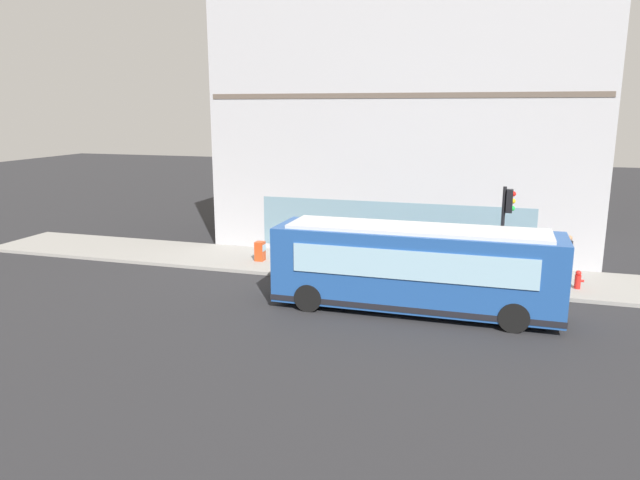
# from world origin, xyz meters

# --- Properties ---
(ground) EXTENTS (120.00, 120.00, 0.00)m
(ground) POSITION_xyz_m (0.00, 0.00, 0.00)
(ground) COLOR #262628
(sidewalk_curb) EXTENTS (4.27, 40.00, 0.15)m
(sidewalk_curb) POSITION_xyz_m (4.74, 0.00, 0.07)
(sidewalk_curb) COLOR gray
(sidewalk_curb) RESTS_ON ground
(building_corner) EXTENTS (7.69, 18.55, 13.95)m
(building_corner) POSITION_xyz_m (10.69, 0.00, 6.97)
(building_corner) COLOR #A8A8AD
(building_corner) RESTS_ON ground
(city_bus_nearside) EXTENTS (2.62, 10.05, 3.07)m
(city_bus_nearside) POSITION_xyz_m (-0.07, -2.09, 1.55)
(city_bus_nearside) COLOR #1E478C
(city_bus_nearside) RESTS_ON ground
(traffic_light_near_corner) EXTENTS (0.32, 0.49, 4.04)m
(traffic_light_near_corner) POSITION_xyz_m (3.17, -5.12, 2.97)
(traffic_light_near_corner) COLOR black
(traffic_light_near_corner) RESTS_ON sidewalk_curb
(fire_hydrant) EXTENTS (0.35, 0.35, 0.74)m
(fire_hydrant) POSITION_xyz_m (4.00, -7.98, 0.51)
(fire_hydrant) COLOR red
(fire_hydrant) RESTS_ON sidewalk_curb
(pedestrian_by_light_pole) EXTENTS (0.32, 0.32, 1.66)m
(pedestrian_by_light_pole) POSITION_xyz_m (3.43, -0.13, 1.10)
(pedestrian_by_light_pole) COLOR #8C3F8C
(pedestrian_by_light_pole) RESTS_ON sidewalk_curb
(pedestrian_near_hydrant) EXTENTS (0.32, 0.32, 1.77)m
(pedestrian_near_hydrant) POSITION_xyz_m (5.77, -7.73, 1.17)
(pedestrian_near_hydrant) COLOR silver
(pedestrian_near_hydrant) RESTS_ON sidewalk_curb
(pedestrian_walking_along_curb) EXTENTS (0.32, 0.32, 1.66)m
(pedestrian_walking_along_curb) POSITION_xyz_m (3.19, -3.93, 1.10)
(pedestrian_walking_along_curb) COLOR #3F8C4C
(pedestrian_walking_along_curb) RESTS_ON sidewalk_curb
(pedestrian_near_building_entrance) EXTENTS (0.32, 0.32, 1.75)m
(pedestrian_near_building_entrance) POSITION_xyz_m (4.77, -4.52, 1.16)
(pedestrian_near_building_entrance) COLOR #8C3F8C
(pedestrian_near_building_entrance) RESTS_ON sidewalk_curb
(newspaper_vending_box) EXTENTS (0.44, 0.42, 0.90)m
(newspaper_vending_box) POSITION_xyz_m (4.39, 5.71, 0.60)
(newspaper_vending_box) COLOR #BF3F19
(newspaper_vending_box) RESTS_ON sidewalk_curb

